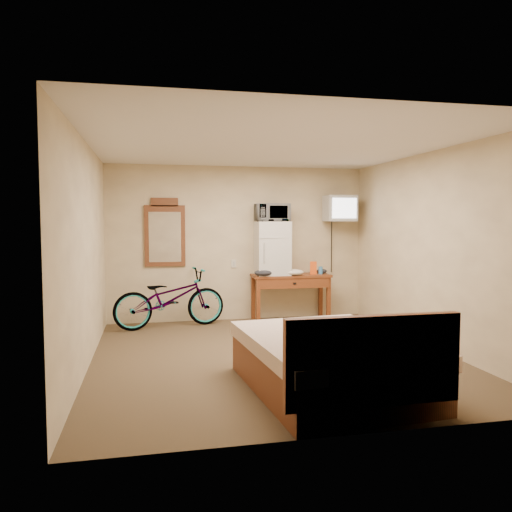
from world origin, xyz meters
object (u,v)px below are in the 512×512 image
object	(u,v)px
microwave	(272,213)
bicycle	(170,298)
mini_fridge	(272,248)
blue_cup	(321,270)
wall_mirror	(165,233)
bed	(332,362)
crt_television	(340,209)
desk	(291,282)

from	to	relation	value
microwave	bicycle	distance (m)	2.10
mini_fridge	bicycle	bearing A→B (deg)	-173.46
mini_fridge	bicycle	distance (m)	1.81
blue_cup	wall_mirror	size ratio (longest dim) A/B	0.11
mini_fridge	bed	bearing A→B (deg)	-94.44
microwave	bed	distance (m)	3.74
microwave	blue_cup	world-z (taller)	microwave
mini_fridge	bed	world-z (taller)	mini_fridge
crt_television	mini_fridge	bearing A→B (deg)	178.32
microwave	wall_mirror	bearing A→B (deg)	169.24
desk	bed	size ratio (longest dim) A/B	0.62
bicycle	mini_fridge	bearing A→B (deg)	-95.39
bicycle	wall_mirror	bearing A→B (deg)	-4.82
blue_cup	wall_mirror	world-z (taller)	wall_mirror
crt_television	microwave	bearing A→B (deg)	178.31
desk	wall_mirror	xyz separation A→B (m)	(-2.00, 0.27, 0.80)
wall_mirror	bed	world-z (taller)	wall_mirror
blue_cup	bed	size ratio (longest dim) A/B	0.06
microwave	crt_television	bearing A→B (deg)	-5.11
bed	wall_mirror	bearing A→B (deg)	111.32
crt_television	bicycle	size ratio (longest dim) A/B	0.35
microwave	bed	xyz separation A→B (m)	(-0.27, -3.43, -1.45)
mini_fridge	desk	bearing A→B (deg)	-9.70
mini_fridge	wall_mirror	bearing A→B (deg)	172.66
desk	bed	bearing A→B (deg)	-99.63
mini_fridge	bed	distance (m)	3.56
wall_mirror	bicycle	world-z (taller)	wall_mirror
blue_cup	wall_mirror	xyz separation A→B (m)	(-2.50, 0.27, 0.61)
microwave	wall_mirror	world-z (taller)	wall_mirror
bicycle	crt_television	bearing A→B (deg)	-98.73
mini_fridge	blue_cup	size ratio (longest dim) A/B	7.05
microwave	mini_fridge	bearing A→B (deg)	-127.16
desk	blue_cup	distance (m)	0.53
mini_fridge	bed	xyz separation A→B (m)	(-0.27, -3.43, -0.88)
blue_cup	microwave	bearing A→B (deg)	175.99
mini_fridge	microwave	bearing A→B (deg)	56.26
blue_cup	mini_fridge	bearing A→B (deg)	176.00
mini_fridge	bicycle	size ratio (longest dim) A/B	0.50
blue_cup	bed	distance (m)	3.58
desk	wall_mirror	distance (m)	2.17
mini_fridge	bicycle	world-z (taller)	mini_fridge
crt_television	wall_mirror	size ratio (longest dim) A/B	0.55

